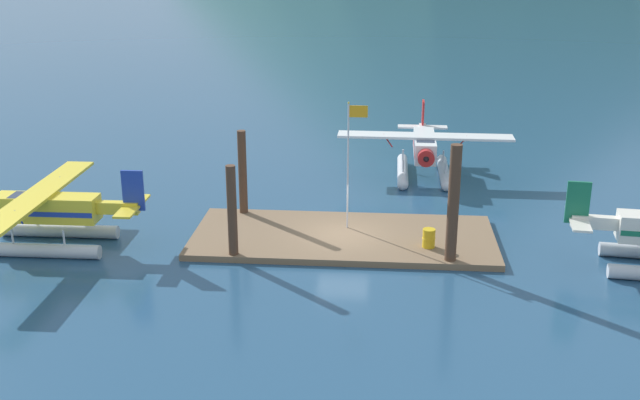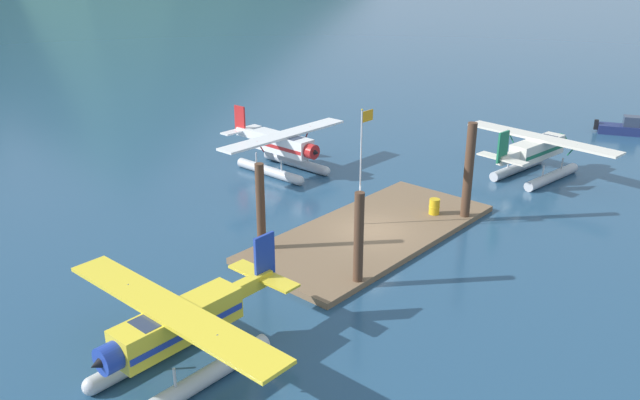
# 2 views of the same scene
# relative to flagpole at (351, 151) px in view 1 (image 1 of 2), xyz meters

# --- Properties ---
(ground_plane) EXTENTS (1200.00, 1200.00, 0.00)m
(ground_plane) POSITION_rel_flagpole_xyz_m (-0.26, -0.95, -4.18)
(ground_plane) COLOR navy
(dock_platform) EXTENTS (14.45, 6.35, 0.30)m
(dock_platform) POSITION_rel_flagpole_xyz_m (-0.26, -0.95, -4.03)
(dock_platform) COLOR brown
(dock_platform) RESTS_ON ground
(piling_near_left) EXTENTS (0.43, 0.43, 4.45)m
(piling_near_left) POSITION_rel_flagpole_xyz_m (-5.05, -3.78, -1.96)
(piling_near_left) COLOR #4C3323
(piling_near_left) RESTS_ON ground
(piling_near_right) EXTENTS (0.50, 0.50, 5.56)m
(piling_near_right) POSITION_rel_flagpole_xyz_m (4.62, -3.64, -1.40)
(piling_near_right) COLOR #4C3323
(piling_near_right) RESTS_ON ground
(piling_far_left) EXTENTS (0.44, 0.44, 4.64)m
(piling_far_left) POSITION_rel_flagpole_xyz_m (-5.58, 1.77, -1.86)
(piling_far_left) COLOR #4C3323
(piling_far_left) RESTS_ON ground
(flagpole) EXTENTS (0.95, 0.10, 6.26)m
(flagpole) POSITION_rel_flagpole_xyz_m (0.00, 0.00, 0.00)
(flagpole) COLOR silver
(flagpole) RESTS_ON dock_platform
(fuel_drum) EXTENTS (0.62, 0.62, 0.88)m
(fuel_drum) POSITION_rel_flagpole_xyz_m (3.74, -2.22, -3.44)
(fuel_drum) COLOR gold
(fuel_drum) RESTS_ON dock_platform
(seaplane_yellow_port_aft) EXTENTS (7.98, 10.41, 3.84)m
(seaplane_yellow_port_aft) POSITION_rel_flagpole_xyz_m (-13.96, -2.92, -2.60)
(seaplane_yellow_port_aft) COLOR #B7BABF
(seaplane_yellow_port_aft) RESTS_ON ground
(seaplane_white_bow_right) EXTENTS (10.42, 7.98, 3.84)m
(seaplane_white_bow_right) POSITION_rel_flagpole_xyz_m (4.03, 9.84, -2.60)
(seaplane_white_bow_right) COLOR #B7BABF
(seaplane_white_bow_right) RESTS_ON ground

